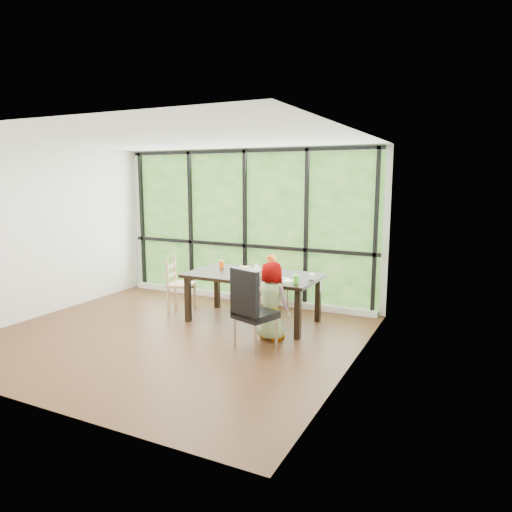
# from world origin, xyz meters

# --- Properties ---
(ground) EXTENTS (5.00, 5.00, 0.00)m
(ground) POSITION_xyz_m (0.00, 0.00, 0.00)
(ground) COLOR black
(ground) RESTS_ON ground
(back_wall) EXTENTS (5.00, 0.00, 5.00)m
(back_wall) POSITION_xyz_m (0.00, 2.25, 1.35)
(back_wall) COLOR silver
(back_wall) RESTS_ON ground
(foliage_backdrop) EXTENTS (4.80, 0.02, 2.65)m
(foliage_backdrop) POSITION_xyz_m (0.00, 2.23, 1.35)
(foliage_backdrop) COLOR #204F19
(foliage_backdrop) RESTS_ON back_wall
(window_mullions) EXTENTS (4.80, 0.06, 2.65)m
(window_mullions) POSITION_xyz_m (0.00, 2.19, 1.35)
(window_mullions) COLOR black
(window_mullions) RESTS_ON back_wall
(window_sill) EXTENTS (4.80, 0.12, 0.10)m
(window_sill) POSITION_xyz_m (0.00, 2.15, 0.05)
(window_sill) COLOR silver
(window_sill) RESTS_ON ground
(dining_table) EXTENTS (2.04, 1.15, 0.75)m
(dining_table) POSITION_xyz_m (0.70, 1.10, 0.38)
(dining_table) COLOR black
(dining_table) RESTS_ON ground
(chair_window_leather) EXTENTS (0.51, 0.51, 1.08)m
(chair_window_leather) POSITION_xyz_m (0.69, 2.17, 0.54)
(chair_window_leather) COLOR black
(chair_window_leather) RESTS_ON ground
(chair_interior_leather) EXTENTS (0.58, 0.58, 1.08)m
(chair_interior_leather) POSITION_xyz_m (1.25, 0.07, 0.54)
(chair_interior_leather) COLOR black
(chair_interior_leather) RESTS_ON ground
(chair_end_beech) EXTENTS (0.50, 0.51, 0.90)m
(chair_end_beech) POSITION_xyz_m (-0.63, 1.11, 0.45)
(chair_end_beech) COLOR #A88158
(chair_end_beech) RESTS_ON ground
(child_toddler) EXTENTS (0.41, 0.34, 0.95)m
(child_toddler) POSITION_xyz_m (0.70, 1.74, 0.47)
(child_toddler) COLOR #DD5615
(child_toddler) RESTS_ON ground
(child_older) EXTENTS (0.58, 0.44, 1.08)m
(child_older) POSITION_xyz_m (1.29, 0.50, 0.54)
(child_older) COLOR gray
(child_older) RESTS_ON ground
(placemat) EXTENTS (0.40, 0.29, 0.01)m
(placemat) POSITION_xyz_m (1.26, 0.84, 0.75)
(placemat) COLOR tan
(placemat) RESTS_ON dining_table
(plate_far) EXTENTS (0.23, 0.23, 0.01)m
(plate_far) POSITION_xyz_m (0.41, 1.36, 0.76)
(plate_far) COLOR white
(plate_far) RESTS_ON dining_table
(plate_near) EXTENTS (0.27, 0.27, 0.02)m
(plate_near) POSITION_xyz_m (1.29, 0.84, 0.76)
(plate_near) COLOR white
(plate_near) RESTS_ON dining_table
(orange_cup) EXTENTS (0.08, 0.08, 0.12)m
(orange_cup) POSITION_xyz_m (0.02, 1.32, 0.81)
(orange_cup) COLOR #FF5B0F
(orange_cup) RESTS_ON dining_table
(green_cup) EXTENTS (0.08, 0.08, 0.12)m
(green_cup) POSITION_xyz_m (1.53, 0.78, 0.81)
(green_cup) COLOR #59DA2F
(green_cup) RESTS_ON dining_table
(white_mug) EXTENTS (0.08, 0.08, 0.08)m
(white_mug) POSITION_xyz_m (1.63, 1.13, 0.79)
(white_mug) COLOR white
(white_mug) RESTS_ON dining_table
(tissue_box) EXTENTS (0.13, 0.13, 0.11)m
(tissue_box) POSITION_xyz_m (0.85, 0.93, 0.80)
(tissue_box) COLOR tan
(tissue_box) RESTS_ON dining_table
(crepe_rolls_far) EXTENTS (0.20, 0.12, 0.04)m
(crepe_rolls_far) POSITION_xyz_m (0.41, 1.36, 0.78)
(crepe_rolls_far) COLOR tan
(crepe_rolls_far) RESTS_ON plate_far
(crepe_rolls_near) EXTENTS (0.05, 0.12, 0.04)m
(crepe_rolls_near) POSITION_xyz_m (1.29, 0.84, 0.79)
(crepe_rolls_near) COLOR tan
(crepe_rolls_near) RESTS_ON plate_near
(straw_white) EXTENTS (0.01, 0.04, 0.20)m
(straw_white) POSITION_xyz_m (0.02, 1.32, 0.91)
(straw_white) COLOR white
(straw_white) RESTS_ON orange_cup
(straw_pink) EXTENTS (0.01, 0.04, 0.20)m
(straw_pink) POSITION_xyz_m (1.53, 0.78, 0.91)
(straw_pink) COLOR pink
(straw_pink) RESTS_ON green_cup
(tissue) EXTENTS (0.12, 0.12, 0.11)m
(tissue) POSITION_xyz_m (0.85, 0.93, 0.91)
(tissue) COLOR white
(tissue) RESTS_ON tissue_box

